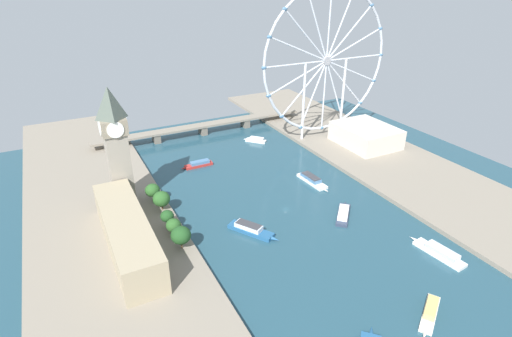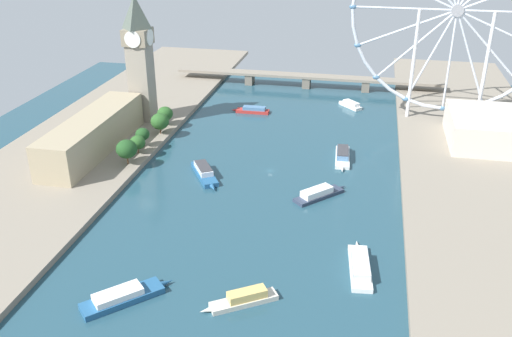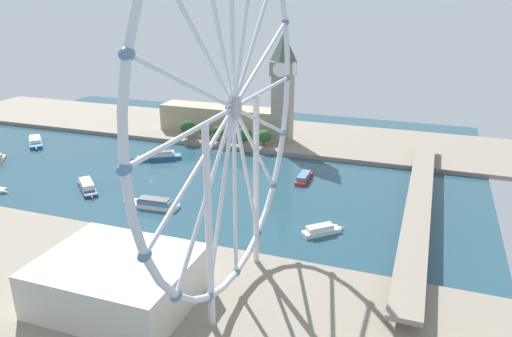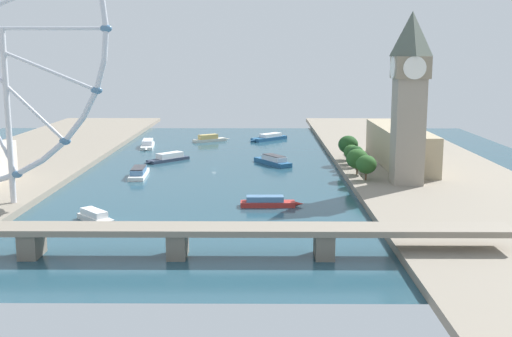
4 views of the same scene
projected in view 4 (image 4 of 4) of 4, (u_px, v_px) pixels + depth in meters
name	position (u px, v px, depth m)	size (l,w,h in m)	color
ground_plane	(214.00, 168.00, 365.20)	(401.32, 401.32, 0.00)	#234756
riverbank_left	(417.00, 166.00, 364.12)	(90.00, 520.00, 3.00)	gray
riverbank_right	(12.00, 166.00, 365.76)	(90.00, 520.00, 3.00)	gray
clock_tower	(409.00, 96.00, 300.68)	(17.08, 17.08, 80.95)	gray
parliament_block	(399.00, 146.00, 361.38)	(22.00, 96.11, 20.63)	tan
tree_row_embankment	(355.00, 154.00, 346.81)	(13.09, 72.91, 14.22)	#513823
river_bridge	(177.00, 233.00, 205.35)	(213.32, 12.39, 10.07)	gray
tour_boat_0	(95.00, 217.00, 248.86)	(18.48, 19.59, 4.68)	white
tour_boat_1	(210.00, 139.00, 476.89)	(27.28, 19.61, 5.36)	beige
tour_boat_2	(139.00, 172.00, 340.96)	(9.69, 34.69, 5.30)	white
tour_boat_3	(148.00, 144.00, 447.91)	(11.23, 35.90, 5.21)	white
tour_boat_4	(273.00, 160.00, 378.25)	(22.92, 32.93, 5.82)	#235684
tour_boat_5	(269.00, 137.00, 484.35)	(29.43, 29.30, 5.01)	#235684
tour_boat_6	(268.00, 202.00, 274.25)	(27.32, 6.94, 4.56)	#B22D28
tour_boat_7	(169.00, 158.00, 389.98)	(25.70, 26.90, 5.08)	#2D384C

